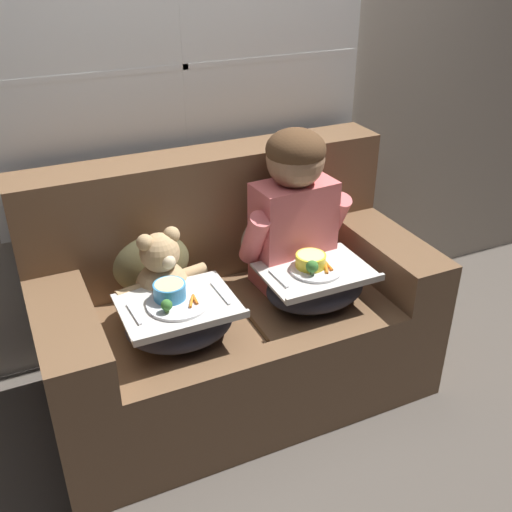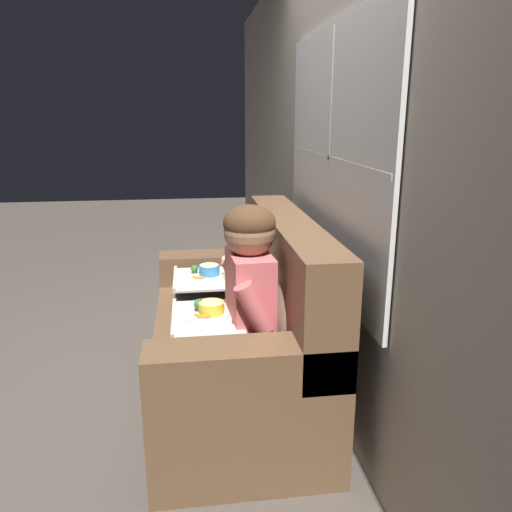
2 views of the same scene
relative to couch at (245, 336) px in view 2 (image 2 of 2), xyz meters
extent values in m
plane|color=#4C443D|center=(0.00, -0.07, -0.37)|extent=(14.00, 14.00, 0.00)
cube|color=#A89E8E|center=(0.00, 0.48, 0.93)|extent=(8.00, 0.05, 2.60)
cube|color=white|center=(0.00, 0.44, 0.96)|extent=(1.69, 0.02, 1.29)
cube|color=black|center=(0.00, 0.45, 0.96)|extent=(1.64, 0.01, 1.24)
cube|color=white|center=(0.00, 0.44, 0.96)|extent=(0.02, 0.02, 1.24)
cube|color=white|center=(0.00, 0.44, 0.96)|extent=(1.64, 0.02, 0.02)
cube|color=brown|center=(0.00, -0.07, -0.14)|extent=(1.61, 0.84, 0.47)
cube|color=brown|center=(0.00, 0.24, 0.37)|extent=(1.61, 0.22, 0.55)
cube|color=brown|center=(-0.69, -0.07, 0.19)|extent=(0.22, 0.84, 0.19)
cube|color=brown|center=(0.69, -0.07, 0.19)|extent=(0.22, 0.84, 0.19)
cube|color=#513219|center=(0.00, -0.09, 0.10)|extent=(0.01, 0.58, 0.01)
ellipsoid|color=#C1B293|center=(0.29, 0.16, 0.29)|extent=(0.40, 0.19, 0.42)
ellipsoid|color=#898456|center=(-0.29, 0.16, 0.29)|extent=(0.37, 0.18, 0.38)
cube|color=#DB6666|center=(0.29, -0.01, 0.33)|extent=(0.35, 0.21, 0.46)
sphere|color=#936B4C|center=(0.29, -0.01, 0.66)|extent=(0.24, 0.24, 0.24)
ellipsoid|color=#4C331E|center=(0.29, -0.01, 0.70)|extent=(0.24, 0.24, 0.17)
cylinder|color=#DB6666|center=(0.10, -0.04, 0.36)|extent=(0.10, 0.19, 0.25)
cylinder|color=#DB6666|center=(0.49, -0.02, 0.36)|extent=(0.10, 0.19, 0.25)
sphere|color=tan|center=(-0.29, -0.01, 0.21)|extent=(0.22, 0.22, 0.22)
sphere|color=tan|center=(-0.29, -0.01, 0.37)|extent=(0.16, 0.16, 0.16)
sphere|color=tan|center=(-0.35, -0.02, 0.43)|extent=(0.07, 0.07, 0.07)
sphere|color=tan|center=(-0.24, 0.00, 0.43)|extent=(0.07, 0.07, 0.07)
sphere|color=beige|center=(-0.28, -0.08, 0.36)|extent=(0.06, 0.06, 0.06)
sphere|color=black|center=(-0.28, -0.09, 0.36)|extent=(0.02, 0.02, 0.02)
cylinder|color=tan|center=(-0.43, -0.04, 0.23)|extent=(0.12, 0.08, 0.06)
cylinder|color=tan|center=(-0.15, 0.01, 0.23)|extent=(0.12, 0.08, 0.06)
cylinder|color=tan|center=(-0.32, -0.13, 0.13)|extent=(0.07, 0.11, 0.06)
cylinder|color=tan|center=(-0.22, -0.11, 0.13)|extent=(0.07, 0.11, 0.06)
ellipsoid|color=#2D2D38|center=(0.29, -0.22, 0.17)|extent=(0.42, 0.32, 0.14)
cube|color=beige|center=(0.29, -0.22, 0.25)|extent=(0.44, 0.33, 0.01)
cube|color=beige|center=(0.29, -0.37, 0.26)|extent=(0.44, 0.02, 0.02)
cylinder|color=silver|center=(0.29, -0.22, 0.26)|extent=(0.21, 0.21, 0.01)
cylinder|color=yellow|center=(0.28, -0.19, 0.29)|extent=(0.12, 0.12, 0.05)
cylinder|color=#E5D189|center=(0.28, -0.19, 0.31)|extent=(0.11, 0.11, 0.01)
sphere|color=#38702D|center=(0.25, -0.25, 0.30)|extent=(0.05, 0.05, 0.05)
cylinder|color=#7A9E56|center=(0.25, -0.25, 0.27)|extent=(0.02, 0.02, 0.02)
cylinder|color=orange|center=(0.32, -0.24, 0.27)|extent=(0.04, 0.07, 0.01)
cylinder|color=orange|center=(0.34, -0.23, 0.27)|extent=(0.02, 0.07, 0.01)
cube|color=silver|center=(0.12, -0.22, 0.26)|extent=(0.02, 0.14, 0.01)
ellipsoid|color=#2D2D38|center=(-0.29, -0.22, 0.17)|extent=(0.41, 0.33, 0.14)
cube|color=beige|center=(-0.29, -0.22, 0.25)|extent=(0.43, 0.34, 0.01)
cube|color=beige|center=(-0.29, -0.38, 0.26)|extent=(0.43, 0.02, 0.02)
cylinder|color=silver|center=(-0.29, -0.22, 0.26)|extent=(0.23, 0.23, 0.01)
cylinder|color=#3889C1|center=(-0.31, -0.18, 0.29)|extent=(0.12, 0.12, 0.06)
cylinder|color=#E5D189|center=(-0.31, -0.18, 0.32)|extent=(0.11, 0.11, 0.01)
sphere|color=#38702D|center=(-0.35, -0.26, 0.29)|extent=(0.04, 0.04, 0.04)
cylinder|color=#7A9E56|center=(-0.35, -0.26, 0.27)|extent=(0.02, 0.02, 0.02)
cylinder|color=orange|center=(-0.25, -0.25, 0.27)|extent=(0.04, 0.06, 0.01)
cylinder|color=orange|center=(-0.23, -0.24, 0.27)|extent=(0.02, 0.06, 0.01)
cube|color=silver|center=(-0.46, -0.22, 0.26)|extent=(0.02, 0.14, 0.01)
cube|color=silver|center=(-0.13, -0.22, 0.26)|extent=(0.02, 0.17, 0.01)
camera|label=1|loc=(-0.81, -2.00, 1.48)|focal=42.00mm
camera|label=2|loc=(2.50, -0.28, 1.17)|focal=35.00mm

